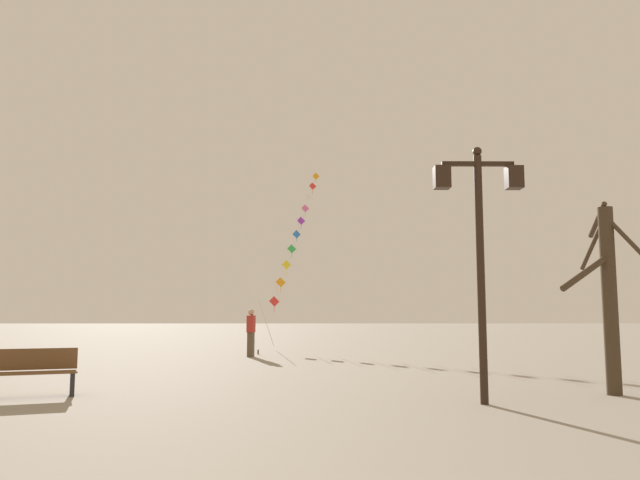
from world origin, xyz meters
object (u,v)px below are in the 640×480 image
Objects in this scene: kite_train at (296,236)px; park_bench at (31,373)px; twin_lantern_lamp_post at (479,223)px; kite_flyer at (251,332)px; bare_tree at (608,292)px.

park_bench is (-4.43, -19.91, -5.05)m from kite_train.
twin_lantern_lamp_post is 13.27m from kite_flyer.
bare_tree is at bearing -134.76° from kite_flyer.
kite_train reaches higher than park_bench.
twin_lantern_lamp_post is 0.33× the size of kite_train.
park_bench is at bearing 172.78° from twin_lantern_lamp_post.
twin_lantern_lamp_post reaches higher than kite_flyer.
kite_train is (-3.78, 20.95, 2.35)m from twin_lantern_lamp_post.
twin_lantern_lamp_post is at bearing -28.78° from park_bench.
kite_train is 10.15m from kite_flyer.
kite_flyer is at bearing 52.95° from park_bench.
twin_lantern_lamp_post is at bearing -147.81° from kite_flyer.
twin_lantern_lamp_post reaches higher than park_bench.
kite_flyer reaches higher than park_bench.
kite_train is 3.69× the size of bare_tree.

